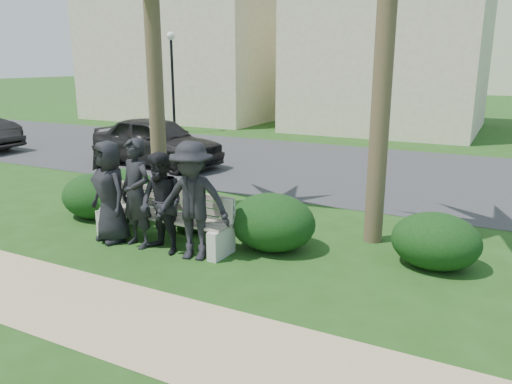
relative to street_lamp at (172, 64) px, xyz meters
The scene contains 17 objects.
ground 15.29m from the street_lamp, 53.13° to the right, with size 160.00×160.00×0.00m, color #204313.
footpath 16.74m from the street_lamp, 56.89° to the right, with size 30.00×1.60×0.01m, color tan.
asphalt_street 10.28m from the street_lamp, 23.96° to the right, with size 160.00×8.00×0.01m, color #2D2D30.
stucco_bldg_left 6.75m from the street_lamp, 116.57° to the left, with size 10.40×8.40×7.30m.
stucco_bldg_right 10.03m from the street_lamp, 36.87° to the left, with size 8.40×8.40×7.30m.
street_lamp is the anchor object (origin of this frame).
park_bench 14.29m from the street_lamp, 54.39° to the right, with size 2.61×0.68×0.91m.
man_a 14.00m from the street_lamp, 58.15° to the right, with size 0.87×0.57×1.78m, color black.
man_b 14.29m from the street_lamp, 56.14° to the right, with size 0.68×0.45×1.86m, color black.
man_c 14.65m from the street_lamp, 54.40° to the right, with size 0.81×0.63×1.67m, color black.
man_d 14.98m from the street_lamp, 52.49° to the right, with size 1.23×0.71×1.90m, color black.
hedge_a 12.64m from the street_lamp, 61.01° to the right, with size 1.41×1.16×0.92m, color black.
hedge_b 12.72m from the street_lamp, 58.22° to the right, with size 1.58×1.30×1.03m, color black.
hedge_c 13.70m from the street_lamp, 52.12° to the right, with size 1.00×0.83×0.65m, color black.
hedge_d 14.89m from the street_lamp, 47.31° to the right, with size 1.49×1.23×0.97m, color black.
hedge_f 16.43m from the street_lamp, 39.59° to the right, with size 1.34×1.11×0.88m, color black.
car_a 7.55m from the street_lamp, 57.83° to the right, with size 1.73×4.31×1.47m, color black.
Camera 1 is at (4.37, -5.99, 3.07)m, focal length 35.00 mm.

